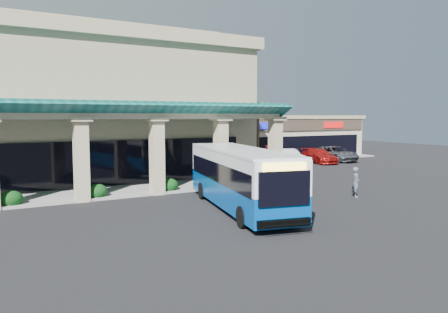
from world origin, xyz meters
TOP-DOWN VIEW (x-y plane):
  - ground at (0.00, 0.00)m, footprint 110.00×110.00m
  - main_building at (-8.00, 16.00)m, footprint 30.80×14.80m
  - arcade at (-8.00, 6.80)m, footprint 30.00×6.20m
  - strip_mall at (18.00, 24.00)m, footprint 22.50×12.50m
  - palm_0 at (8.50, 11.00)m, footprint 2.40×2.40m
  - palm_1 at (9.50, 14.00)m, footprint 2.40×2.40m
  - broadleaf_tree at (7.50, 19.00)m, footprint 2.60×2.60m
  - transit_bus at (-0.93, -1.00)m, footprint 5.10×11.48m
  - pedestrian at (6.82, -1.64)m, footprint 0.73×0.78m
  - car_silver at (9.96, 13.18)m, footprint 2.09×4.20m
  - car_white at (14.28, 14.00)m, footprint 2.46×5.02m
  - car_red at (18.18, 13.83)m, footprint 3.09×5.35m
  - car_gray at (20.87, 14.42)m, footprint 2.83×5.82m

SIDE VIEW (x-z plane):
  - ground at x=0.00m, z-range 0.00..0.00m
  - car_silver at x=9.96m, z-range 0.00..1.38m
  - car_red at x=18.18m, z-range 0.00..1.46m
  - car_white at x=14.28m, z-range 0.00..1.58m
  - car_gray at x=20.87m, z-range 0.00..1.60m
  - pedestrian at x=6.82m, z-range 0.00..1.80m
  - transit_bus at x=-0.93m, z-range 0.00..3.12m
  - broadleaf_tree at x=7.50m, z-range 0.00..4.81m
  - strip_mall at x=18.00m, z-range 0.00..4.90m
  - arcade at x=-8.00m, z-range 0.00..5.70m
  - palm_1 at x=9.50m, z-range 0.00..5.80m
  - palm_0 at x=8.50m, z-range 0.00..6.60m
  - main_building at x=-8.00m, z-range 0.00..11.35m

